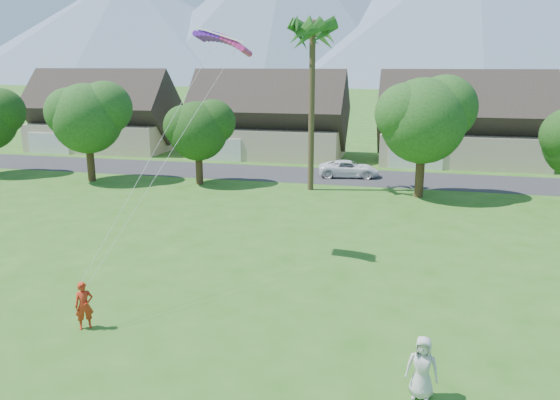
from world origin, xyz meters
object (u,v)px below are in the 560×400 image
(kite_flyer, at_px, (84,305))
(watcher, at_px, (422,368))
(parafoil_kite, at_px, (224,39))
(parked_car, at_px, (349,169))

(kite_flyer, relative_size, watcher, 0.94)
(kite_flyer, distance_m, parafoil_kite, 13.25)
(parked_car, distance_m, parafoil_kite, 23.18)
(watcher, xyz_separation_m, parafoil_kite, (-9.27, 10.38, 9.50))
(parafoil_kite, bearing_deg, kite_flyer, -96.05)
(watcher, relative_size, parafoil_kite, 0.66)
(kite_flyer, bearing_deg, parked_car, 40.18)
(kite_flyer, distance_m, watcher, 11.88)
(watcher, distance_m, parafoil_kite, 16.85)
(watcher, bearing_deg, parked_car, 106.56)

